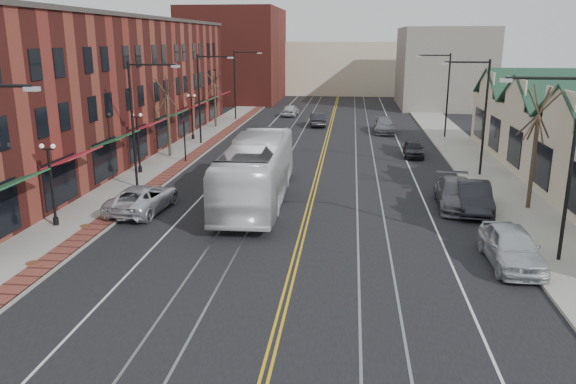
% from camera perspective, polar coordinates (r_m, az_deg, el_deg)
% --- Properties ---
extents(ground, '(160.00, 160.00, 0.00)m').
position_cam_1_polar(ground, '(20.59, -0.64, -12.15)').
color(ground, black).
rests_on(ground, ground).
extents(sidewalk_left, '(4.00, 120.00, 0.15)m').
position_cam_1_polar(sidewalk_left, '(41.78, -13.73, 1.85)').
color(sidewalk_left, gray).
rests_on(sidewalk_left, ground).
extents(sidewalk_right, '(4.00, 120.00, 0.15)m').
position_cam_1_polar(sidewalk_right, '(40.46, 20.15, 0.91)').
color(sidewalk_right, gray).
rests_on(sidewalk_right, ground).
extents(building_left, '(10.00, 50.00, 11.00)m').
position_cam_1_polar(building_left, '(50.04, -19.05, 9.93)').
color(building_left, maroon).
rests_on(building_left, ground).
extents(backdrop_left, '(14.00, 18.00, 14.00)m').
position_cam_1_polar(backdrop_left, '(90.03, -5.45, 13.68)').
color(backdrop_left, maroon).
rests_on(backdrop_left, ground).
extents(backdrop_mid, '(22.00, 14.00, 9.00)m').
position_cam_1_polar(backdrop_mid, '(103.27, 5.28, 12.50)').
color(backdrop_mid, beige).
rests_on(backdrop_mid, ground).
extents(backdrop_right, '(12.00, 16.00, 11.00)m').
position_cam_1_polar(backdrop_right, '(84.19, 15.46, 12.08)').
color(backdrop_right, slate).
rests_on(backdrop_right, ground).
extents(streetlight_l_1, '(3.33, 0.25, 8.00)m').
position_cam_1_polar(streetlight_l_1, '(36.90, -14.92, 7.86)').
color(streetlight_l_1, black).
rests_on(streetlight_l_1, sidewalk_left).
extents(streetlight_l_2, '(3.33, 0.25, 8.00)m').
position_cam_1_polar(streetlight_l_2, '(52.05, -8.56, 10.24)').
color(streetlight_l_2, black).
rests_on(streetlight_l_2, sidewalk_left).
extents(streetlight_l_3, '(3.33, 0.25, 8.00)m').
position_cam_1_polar(streetlight_l_3, '(67.60, -5.06, 11.48)').
color(streetlight_l_3, black).
rests_on(streetlight_l_3, sidewalk_left).
extents(streetlight_r_0, '(3.33, 0.25, 8.00)m').
position_cam_1_polar(streetlight_r_0, '(26.06, 26.06, 3.88)').
color(streetlight_r_0, black).
rests_on(streetlight_r_0, sidewalk_right).
extents(streetlight_r_1, '(3.33, 0.25, 8.00)m').
position_cam_1_polar(streetlight_r_1, '(41.32, 18.85, 8.31)').
color(streetlight_r_1, black).
rests_on(streetlight_r_1, sidewalk_right).
extents(streetlight_r_2, '(3.33, 0.25, 8.00)m').
position_cam_1_polar(streetlight_r_2, '(56.98, 15.52, 10.29)').
color(streetlight_r_2, black).
rests_on(streetlight_r_2, sidewalk_right).
extents(lamppost_l_1, '(0.84, 0.28, 4.27)m').
position_cam_1_polar(lamppost_l_1, '(31.03, -22.86, 0.50)').
color(lamppost_l_1, black).
rests_on(lamppost_l_1, sidewalk_left).
extents(lamppost_l_2, '(0.84, 0.28, 4.27)m').
position_cam_1_polar(lamppost_l_2, '(41.64, -14.96, 4.72)').
color(lamppost_l_2, black).
rests_on(lamppost_l_2, sidewalk_left).
extents(lamppost_l_3, '(0.84, 0.28, 4.27)m').
position_cam_1_polar(lamppost_l_3, '(54.75, -9.70, 7.46)').
color(lamppost_l_3, black).
rests_on(lamppost_l_3, sidewalk_left).
extents(tree_left_near, '(1.78, 1.37, 6.48)m').
position_cam_1_polar(tree_left_near, '(46.91, -12.09, 7.67)').
color(tree_left_near, '#382B21').
rests_on(tree_left_near, sidewalk_left).
extents(tree_left_far, '(1.66, 1.28, 6.02)m').
position_cam_1_polar(tree_left_far, '(62.22, -7.45, 9.47)').
color(tree_left_far, '#382B21').
rests_on(tree_left_far, sidewalk_left).
extents(tree_right_mid, '(1.90, 1.46, 6.93)m').
position_cam_1_polar(tree_right_mid, '(34.20, 23.80, 4.35)').
color(tree_right_mid, '#382B21').
rests_on(tree_right_mid, sidewalk_right).
extents(manhole_mid, '(0.60, 0.60, 0.02)m').
position_cam_1_polar(manhole_mid, '(26.74, -24.51, -6.58)').
color(manhole_mid, '#592D19').
rests_on(manhole_mid, sidewalk_left).
extents(manhole_far, '(0.60, 0.60, 0.02)m').
position_cam_1_polar(manhole_far, '(30.84, -19.86, -3.25)').
color(manhole_far, '#592D19').
rests_on(manhole_far, sidewalk_left).
extents(traffic_signal, '(0.18, 0.15, 3.80)m').
position_cam_1_polar(traffic_signal, '(44.62, -10.48, 5.86)').
color(traffic_signal, black).
rests_on(traffic_signal, sidewalk_left).
extents(transit_bus, '(3.57, 13.77, 3.81)m').
position_cam_1_polar(transit_bus, '(33.32, -3.22, 2.14)').
color(transit_bus, white).
rests_on(transit_bus, ground).
extents(parked_suv, '(2.98, 5.74, 1.55)m').
position_cam_1_polar(parked_suv, '(32.74, -14.52, -0.63)').
color(parked_suv, silver).
rests_on(parked_suv, ground).
extents(parked_car_a, '(2.11, 5.04, 1.70)m').
position_cam_1_polar(parked_car_a, '(26.08, 21.75, -5.17)').
color(parked_car_a, silver).
rests_on(parked_car_a, ground).
extents(parked_car_b, '(2.20, 5.19, 1.67)m').
position_cam_1_polar(parked_car_b, '(33.42, 18.33, -0.50)').
color(parked_car_b, black).
rests_on(parked_car_b, ground).
extents(parked_car_c, '(2.53, 5.67, 1.62)m').
position_cam_1_polar(parked_car_c, '(33.91, 16.75, -0.18)').
color(parked_car_c, '#5C5B62').
rests_on(parked_car_c, ground).
extents(parked_car_d, '(1.74, 4.01, 1.34)m').
position_cam_1_polar(parked_car_d, '(47.79, 12.63, 4.32)').
color(parked_car_d, '#232328').
rests_on(parked_car_d, ground).
extents(distant_car_left, '(2.10, 4.67, 1.49)m').
position_cam_1_polar(distant_car_left, '(63.26, 3.02, 7.36)').
color(distant_car_left, black).
rests_on(distant_car_left, ground).
extents(distant_car_right, '(2.15, 5.16, 1.49)m').
position_cam_1_polar(distant_car_right, '(59.54, 9.75, 6.66)').
color(distant_car_right, slate).
rests_on(distant_car_right, ground).
extents(distant_car_far, '(2.02, 4.42, 1.47)m').
position_cam_1_polar(distant_car_far, '(71.70, 0.28, 8.31)').
color(distant_car_far, silver).
rests_on(distant_car_far, ground).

